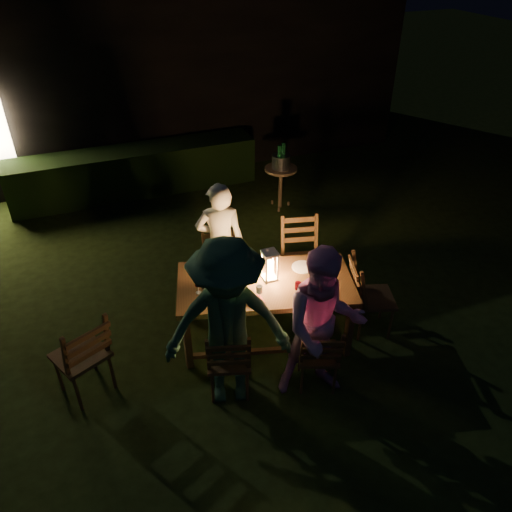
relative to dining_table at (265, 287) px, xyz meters
name	(u,v)px	position (x,y,z in m)	size (l,w,h in m)	color
garden_envelope	(131,67)	(-0.18, 6.71, 0.87)	(40.00, 40.00, 3.20)	black
dining_table	(265,287)	(0.00, 0.00, 0.00)	(2.08, 1.42, 0.79)	#50331A
chair_near_left	(229,371)	(-0.64, -0.62, -0.43)	(0.54, 0.56, 0.94)	#50331A
chair_near_right	(317,365)	(0.22, -0.86, -0.44)	(0.53, 0.55, 0.90)	#50331A
chair_far_left	(222,280)	(-0.23, 0.86, -0.44)	(0.47, 0.49, 0.91)	#50331A
chair_far_right	(301,272)	(0.74, 0.60, -0.39)	(0.58, 0.61, 1.06)	#50331A
chair_end	(370,308)	(1.18, -0.33, -0.40)	(0.61, 0.58, 1.02)	#50331A
chair_spare	(85,368)	(-1.98, -0.09, -0.39)	(0.64, 0.66, 1.06)	#50331A
person_house_side	(220,243)	(-0.21, 0.91, 0.08)	(0.58, 0.38, 1.59)	white
person_opp_right	(323,326)	(0.21, -0.91, 0.13)	(0.82, 0.64, 1.69)	#E59DD8
person_opp_left	(228,326)	(-0.65, -0.67, 0.21)	(1.19, 0.69, 1.85)	#2F5F40
lantern	(270,267)	(0.06, 0.03, 0.24)	(0.16, 0.16, 0.35)	white
plate_far_left	(214,272)	(-0.47, 0.36, 0.09)	(0.25, 0.25, 0.01)	white
plate_near_left	(215,297)	(-0.59, -0.06, 0.09)	(0.25, 0.25, 0.01)	white
plate_far_right	(303,267)	(0.49, 0.09, 0.09)	(0.25, 0.25, 0.01)	white
plate_near_right	(310,291)	(0.37, -0.33, 0.09)	(0.25, 0.25, 0.01)	white
wineglass_a	(236,262)	(-0.21, 0.35, 0.17)	(0.06, 0.06, 0.18)	#59070F
wineglass_b	(198,286)	(-0.73, 0.08, 0.17)	(0.06, 0.06, 0.18)	#59070F
wineglass_c	(298,289)	(0.21, -0.35, 0.17)	(0.06, 0.06, 0.18)	#59070F
wineglass_d	(319,262)	(0.65, 0.01, 0.17)	(0.06, 0.06, 0.18)	#59070F
wineglass_e	(259,293)	(-0.18, -0.26, 0.17)	(0.06, 0.06, 0.18)	silver
bottle_table	(242,273)	(-0.24, 0.07, 0.22)	(0.07, 0.07, 0.28)	#0F471E
napkin_left	(255,301)	(-0.23, -0.27, 0.08)	(0.18, 0.14, 0.01)	red
napkin_right	(321,295)	(0.45, -0.44, 0.08)	(0.18, 0.14, 0.01)	red
phone	(209,303)	(-0.68, -0.12, 0.08)	(0.14, 0.07, 0.01)	black
side_table	(281,173)	(1.45, 2.85, -0.08)	(0.53, 0.53, 0.71)	brown
ice_bucket	(281,161)	(1.45, 2.85, 0.11)	(0.30, 0.30, 0.22)	#A5A8AD
bottle_bucket_a	(279,160)	(1.40, 2.81, 0.16)	(0.07, 0.07, 0.32)	#0F471E
bottle_bucket_b	(283,157)	(1.50, 2.89, 0.16)	(0.07, 0.07, 0.32)	#0F471E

